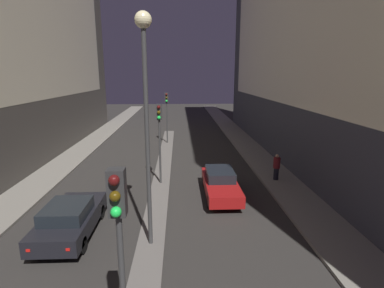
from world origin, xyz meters
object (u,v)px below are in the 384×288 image
Objects in this scene: traffic_light_far at (167,106)px; car_left_lane at (70,218)px; traffic_light_mid at (159,126)px; street_lamp at (145,87)px; pedestrian_on_right_sidewalk at (277,166)px; traffic_light_near at (119,234)px; car_right_lane at (220,183)px.

car_left_lane is at bearing -101.54° from traffic_light_far.
traffic_light_mid is at bearing -90.00° from traffic_light_far.
street_lamp is (0.00, -17.41, 2.48)m from traffic_light_far.
pedestrian_on_right_sidewalk is at bearing 29.52° from car_left_lane.
pedestrian_on_right_sidewalk is (7.11, 12.23, -2.62)m from traffic_light_near.
traffic_light_mid is at bearing 90.00° from traffic_light_near.
traffic_light_mid is 1.00× the size of car_right_lane.
traffic_light_mid is 2.91× the size of pedestrian_on_right_sidewalk.
traffic_light_far is 2.91× the size of pedestrian_on_right_sidewalk.
car_right_lane is (6.72, 3.88, -0.03)m from car_left_lane.
car_left_lane is (-3.36, -16.46, -2.84)m from traffic_light_far.
street_lamp is 5.17× the size of pedestrian_on_right_sidewalk.
street_lamp reaches higher than car_right_lane.
car_right_lane is at bearing 29.98° from car_left_lane.
car_left_lane is at bearing -150.48° from pedestrian_on_right_sidewalk.
traffic_light_near is at bearing -108.27° from car_right_lane.
traffic_light_far is 17.04m from car_left_lane.
pedestrian_on_right_sidewalk is at bearing 44.04° from street_lamp.
car_right_lane is at bearing -75.04° from traffic_light_far.
pedestrian_on_right_sidewalk reaches higher than car_left_lane.
car_left_lane reaches higher than car_right_lane.
pedestrian_on_right_sidewalk is (7.11, 6.88, -5.10)m from street_lamp.
traffic_light_near is 1.00× the size of car_right_lane.
car_right_lane is 2.91× the size of pedestrian_on_right_sidewalk.
car_left_lane is 12.04m from pedestrian_on_right_sidewalk.
traffic_light_near is 7.69m from car_left_lane.
pedestrian_on_right_sidewalk is at bearing 2.44° from traffic_light_mid.
traffic_light_near and traffic_light_far have the same top height.
traffic_light_far is (0.00, 22.76, 0.00)m from traffic_light_near.
traffic_light_near and traffic_light_mid have the same top height.
traffic_light_near is 1.00× the size of traffic_light_far.
traffic_light_near is at bearing -61.92° from car_left_lane.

